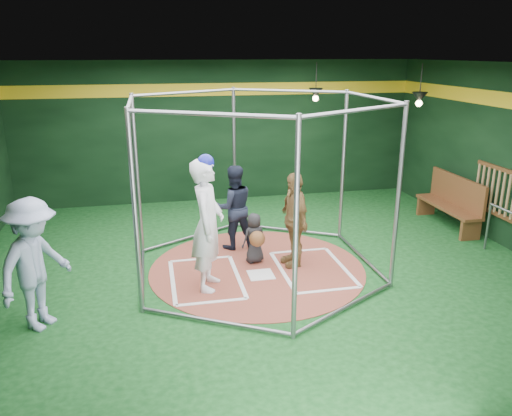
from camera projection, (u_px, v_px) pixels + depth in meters
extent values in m
cube|color=#0D3A13|center=(257.00, 269.00, 8.87)|extent=(10.00, 9.00, 0.02)
cube|color=black|center=(257.00, 64.00, 7.82)|extent=(10.00, 9.00, 0.02)
cube|color=black|center=(220.00, 132.00, 12.54)|extent=(10.00, 0.10, 3.50)
cube|color=black|center=(371.00, 296.00, 4.14)|extent=(10.00, 0.10, 3.50)
cube|color=yellow|center=(219.00, 89.00, 12.20)|extent=(10.00, 0.01, 0.30)
cylinder|color=brown|center=(257.00, 268.00, 8.87)|extent=(3.80, 3.80, 0.01)
cube|color=white|center=(261.00, 275.00, 8.58)|extent=(0.43, 0.43, 0.01)
cube|color=white|center=(200.00, 259.00, 9.23)|extent=(1.10, 0.07, 0.01)
cube|color=white|center=(212.00, 302.00, 7.65)|extent=(1.10, 0.07, 0.01)
cube|color=white|center=(173.00, 281.00, 8.33)|extent=(0.07, 1.70, 0.01)
cube|color=white|center=(237.00, 276.00, 8.55)|extent=(0.07, 1.70, 0.01)
cube|color=white|center=(299.00, 251.00, 9.61)|extent=(1.10, 0.07, 0.01)
cube|color=white|center=(329.00, 290.00, 8.03)|extent=(1.10, 0.07, 0.01)
cube|color=white|center=(283.00, 271.00, 8.71)|extent=(0.07, 1.70, 0.01)
cube|color=white|center=(342.00, 266.00, 8.93)|extent=(0.07, 1.70, 0.01)
cylinder|color=gray|center=(343.00, 167.00, 9.89)|extent=(0.07, 0.07, 3.00)
cylinder|color=gray|center=(234.00, 160.00, 10.56)|extent=(0.07, 0.07, 3.00)
cylinder|color=gray|center=(137.00, 177.00, 9.09)|extent=(0.07, 0.07, 3.00)
cylinder|color=gray|center=(135.00, 216.00, 6.95)|extent=(0.07, 0.07, 3.00)
cylinder|color=gray|center=(296.00, 234.00, 6.27)|extent=(0.07, 0.07, 3.00)
cylinder|color=gray|center=(398.00, 199.00, 7.74)|extent=(0.07, 0.07, 3.00)
cylinder|color=gray|center=(288.00, 91.00, 9.79)|extent=(2.02, 1.20, 0.06)
cylinder|color=gray|center=(286.00, 230.00, 10.66)|extent=(2.02, 1.20, 0.06)
cylinder|color=gray|center=(186.00, 92.00, 9.39)|extent=(2.02, 1.20, 0.06)
cylinder|color=gray|center=(192.00, 236.00, 10.26)|extent=(2.02, 1.20, 0.06)
cylinder|color=gray|center=(130.00, 102.00, 7.58)|extent=(0.06, 2.30, 0.06)
cylinder|color=gray|center=(143.00, 276.00, 8.46)|extent=(0.06, 2.30, 0.06)
cylinder|color=gray|center=(208.00, 114.00, 6.17)|extent=(2.02, 1.20, 0.06)
cylinder|color=gray|center=(214.00, 321.00, 7.04)|extent=(2.02, 1.20, 0.06)
cylinder|color=gray|center=(359.00, 110.00, 6.57)|extent=(2.02, 1.20, 0.06)
cylinder|color=gray|center=(347.00, 307.00, 7.44)|extent=(2.02, 1.20, 0.06)
cylinder|color=gray|center=(373.00, 97.00, 8.38)|extent=(0.06, 2.30, 0.06)
cylinder|color=gray|center=(362.00, 257.00, 9.25)|extent=(0.06, 2.30, 0.06)
cube|color=brown|center=(499.00, 168.00, 9.77)|extent=(0.05, 1.25, 0.08)
cube|color=brown|center=(492.00, 212.00, 10.04)|extent=(0.05, 1.25, 0.08)
cylinder|color=tan|center=(508.00, 196.00, 9.54)|extent=(0.06, 0.06, 0.85)
cylinder|color=tan|center=(503.00, 194.00, 9.69)|extent=(0.06, 0.06, 0.85)
cylinder|color=tan|center=(497.00, 191.00, 9.83)|extent=(0.06, 0.06, 0.85)
cylinder|color=tan|center=(492.00, 189.00, 9.98)|extent=(0.06, 0.06, 0.85)
cylinder|color=tan|center=(487.00, 187.00, 10.13)|extent=(0.06, 0.06, 0.85)
cylinder|color=tan|center=(482.00, 185.00, 10.27)|extent=(0.06, 0.06, 0.85)
cylinder|color=tan|center=(477.00, 184.00, 10.42)|extent=(0.06, 0.06, 0.85)
cone|color=black|center=(316.00, 93.00, 11.84)|extent=(0.34, 0.34, 0.22)
sphere|color=#FFD899|center=(316.00, 98.00, 11.88)|extent=(0.14, 0.14, 0.14)
cylinder|color=black|center=(316.00, 78.00, 11.73)|extent=(0.02, 0.02, 0.70)
cone|color=black|center=(419.00, 97.00, 10.70)|extent=(0.34, 0.34, 0.22)
sphere|color=#FFD899|center=(419.00, 103.00, 10.74)|extent=(0.14, 0.14, 0.14)
cylinder|color=black|center=(421.00, 80.00, 10.60)|extent=(0.02, 0.02, 0.70)
imported|color=white|center=(208.00, 225.00, 7.86)|extent=(0.71, 0.89, 2.13)
sphere|color=navy|center=(206.00, 162.00, 7.56)|extent=(0.26, 0.26, 0.26)
imported|color=#A78047|center=(294.00, 219.00, 8.79)|extent=(0.51, 1.03, 1.70)
imported|color=black|center=(254.00, 238.00, 9.00)|extent=(0.52, 0.42, 0.92)
sphere|color=brown|center=(257.00, 239.00, 8.74)|extent=(0.28, 0.28, 0.28)
imported|color=black|center=(234.00, 207.00, 9.57)|extent=(0.86, 0.70, 1.64)
imported|color=#9EADD1|center=(35.00, 265.00, 6.74)|extent=(1.23, 1.39, 1.87)
cube|color=brown|center=(448.00, 207.00, 10.88)|extent=(0.45, 1.93, 0.06)
cube|color=brown|center=(457.00, 191.00, 10.81)|extent=(0.06, 1.93, 0.64)
cube|color=brown|center=(470.00, 230.00, 10.15)|extent=(0.43, 0.09, 0.43)
cube|color=brown|center=(426.00, 206.00, 11.75)|extent=(0.43, 0.09, 0.43)
cylinder|color=slate|center=(488.00, 226.00, 9.61)|extent=(0.05, 0.05, 0.94)
cylinder|color=slate|center=(510.00, 212.00, 8.99)|extent=(0.05, 1.04, 0.05)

